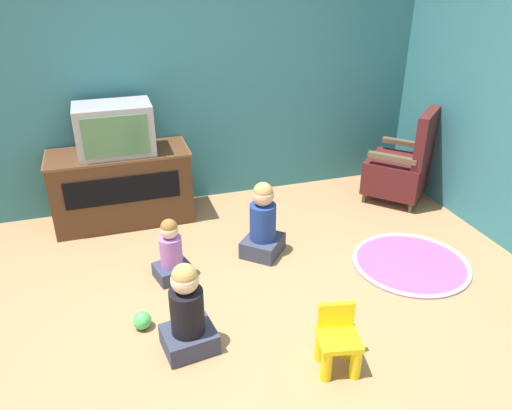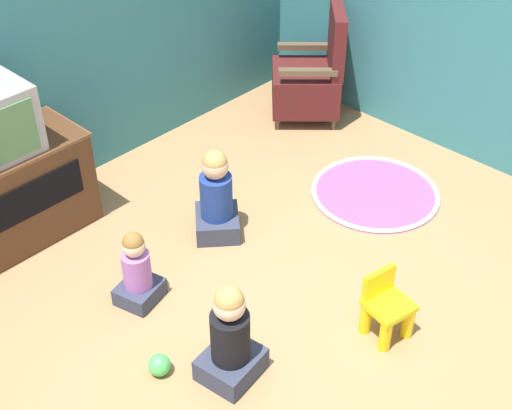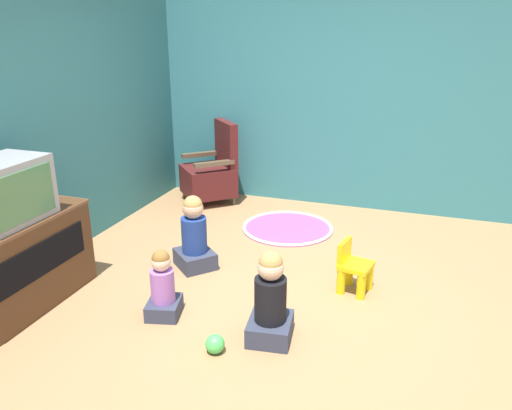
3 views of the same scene
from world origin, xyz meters
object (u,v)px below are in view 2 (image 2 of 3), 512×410
(child_watching_left, at_px, (230,339))
(child_watching_right, at_px, (216,198))
(toy_ball, at_px, (159,365))
(yellow_kid_chair, at_px, (386,309))
(child_watching_center, at_px, (137,272))
(black_armchair, at_px, (311,78))

(child_watching_left, xyz_separation_m, child_watching_right, (0.83, 0.97, 0.01))
(child_watching_right, relative_size, toy_ball, 5.16)
(yellow_kid_chair, bearing_deg, toy_ball, 158.94)
(child_watching_center, bearing_deg, yellow_kid_chair, -71.51)
(child_watching_left, relative_size, child_watching_right, 0.98)
(child_watching_center, height_order, toy_ball, child_watching_center)
(child_watching_center, distance_m, child_watching_right, 0.82)
(toy_ball, bearing_deg, black_armchair, 24.08)
(black_armchair, bearing_deg, child_watching_center, -27.32)
(yellow_kid_chair, bearing_deg, black_armchair, 61.73)
(black_armchair, relative_size, yellow_kid_chair, 2.32)
(black_armchair, relative_size, child_watching_center, 1.85)
(black_armchair, xyz_separation_m, yellow_kid_chair, (-1.68, -1.99, -0.18))
(yellow_kid_chair, xyz_separation_m, child_watching_left, (-0.86, 0.44, 0.10))
(child_watching_center, bearing_deg, toy_ball, -133.49)
(child_watching_left, distance_m, toy_ball, 0.46)
(black_armchair, xyz_separation_m, toy_ball, (-2.81, -1.25, -0.30))
(child_watching_center, distance_m, toy_ball, 0.64)
(child_watching_center, bearing_deg, child_watching_left, -106.23)
(child_watching_center, xyz_separation_m, toy_ball, (-0.30, -0.54, -0.16))
(black_armchair, bearing_deg, child_watching_left, -11.65)
(child_watching_right, bearing_deg, black_armchair, -29.56)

